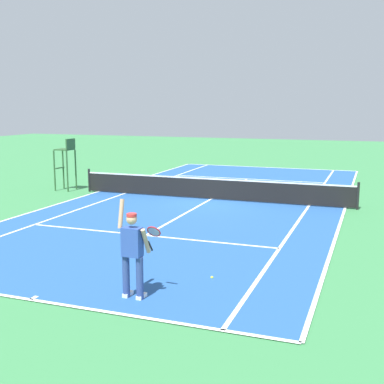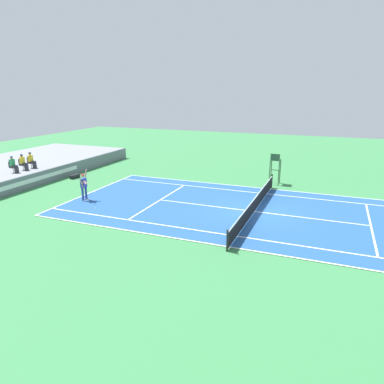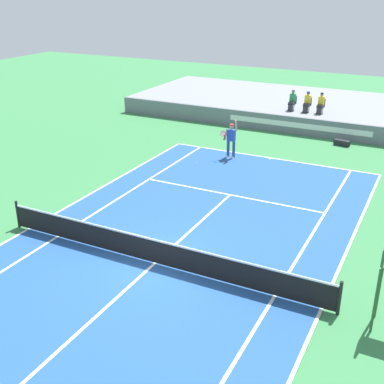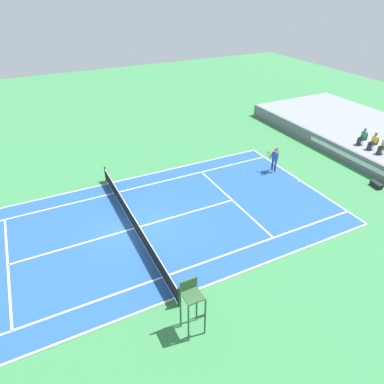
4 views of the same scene
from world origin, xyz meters
TOP-DOWN VIEW (x-y plane):
  - ground_plane at (0.00, 0.00)m, footprint 80.00×80.00m
  - court at (0.00, 0.00)m, footprint 11.08×23.88m
  - net at (0.00, 0.00)m, footprint 11.98×0.10m
  - tennis_player at (-1.94, 11.06)m, footprint 0.77×0.62m
  - tennis_ball at (-3.09, 9.36)m, footprint 0.07×0.07m
  - umpire_chair at (7.16, 0.00)m, footprint 0.77×0.77m

SIDE VIEW (x-z plane):
  - ground_plane at x=0.00m, z-range 0.00..0.00m
  - court at x=0.00m, z-range 0.00..0.02m
  - tennis_ball at x=-3.09m, z-range 0.00..0.07m
  - net at x=0.00m, z-range -0.01..1.06m
  - tennis_player at x=-1.94m, z-range -0.05..2.04m
  - umpire_chair at x=7.16m, z-range 0.34..2.78m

